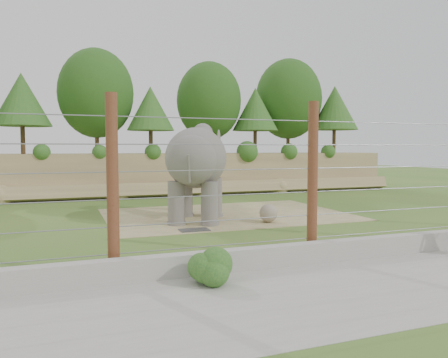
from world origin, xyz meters
name	(u,v)px	position (x,y,z in m)	size (l,w,h in m)	color
ground	(244,227)	(0.00, 0.00, 0.00)	(90.00, 90.00, 0.00)	#406A28
back_embankment	(173,130)	(0.59, 12.68, 3.97)	(30.00, 5.52, 8.77)	#8E7653
dirt_patch	(227,215)	(0.50, 3.00, 0.01)	(10.00, 7.00, 0.02)	#948555
drain_grate	(194,230)	(-1.83, 0.00, 0.04)	(1.00, 0.60, 0.03)	#262628
elephant	(196,172)	(-1.15, 1.98, 1.89)	(2.00, 4.67, 3.78)	slate
stone_ball	(268,213)	(1.27, 0.59, 0.36)	(0.69, 0.69, 0.69)	gray
retaining_wall	(322,252)	(0.00, -5.00, 0.25)	(26.00, 0.35, 0.50)	#9F9C94
walkway	(377,285)	(0.00, -7.00, 0.01)	(26.00, 4.00, 0.01)	#9F9C94
barrier_fence	(313,180)	(0.00, -4.50, 2.00)	(20.26, 0.26, 4.00)	#552114
walkway_shrub	(213,267)	(-3.15, -5.80, 0.37)	(0.73, 0.73, 0.73)	#285522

